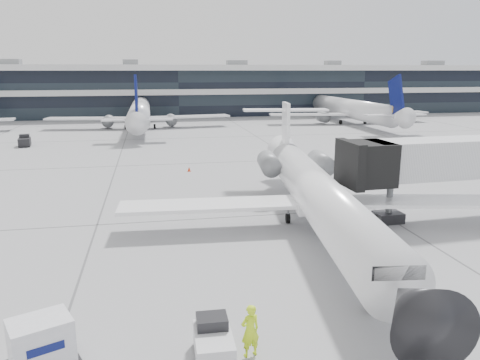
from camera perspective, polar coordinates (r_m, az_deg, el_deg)
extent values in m
plane|color=gray|center=(33.35, 0.35, -4.46)|extent=(220.00, 220.00, 0.00)
cube|color=black|center=(113.44, -7.83, 10.57)|extent=(170.00, 22.00, 10.00)
cylinder|color=white|center=(29.75, 9.62, -1.99)|extent=(6.02, 25.46, 2.85)
cone|color=black|center=(17.19, 20.55, -14.41)|extent=(3.20, 3.29, 2.85)
cone|color=white|center=(43.44, 5.39, 3.39)|extent=(3.11, 3.69, 2.70)
cube|color=white|center=(30.20, -3.68, -3.05)|extent=(11.73, 3.40, 0.23)
cube|color=white|center=(33.11, 20.79, -2.44)|extent=(11.91, 4.95, 0.23)
cylinder|color=slate|center=(37.58, 3.55, 2.03)|extent=(2.02, 3.76, 1.58)
cylinder|color=slate|center=(38.33, 9.82, 2.09)|extent=(2.02, 3.76, 1.58)
cube|color=white|center=(42.49, 5.59, 6.19)|extent=(0.64, 2.76, 4.74)
cube|color=white|center=(42.73, 5.55, 8.50)|extent=(7.74, 2.63, 0.17)
cylinder|color=black|center=(21.53, 15.56, -14.54)|extent=(0.26, 0.61, 0.59)
cylinder|color=black|center=(32.02, 5.86, -4.66)|extent=(0.34, 0.70, 0.67)
cylinder|color=black|center=(32.68, 11.36, -4.49)|extent=(0.34, 0.70, 0.67)
cube|color=silver|center=(35.85, 25.60, 2.54)|extent=(14.08, 3.45, 2.59)
cube|color=black|center=(31.86, 15.47, 1.99)|extent=(2.74, 3.31, 2.79)
cylinder|color=slate|center=(33.33, 17.73, -2.61)|extent=(0.44, 0.44, 2.79)
cube|color=black|center=(33.62, 17.61, -4.33)|extent=(1.86, 1.48, 0.70)
imported|color=#D0FF1A|center=(17.71, 1.25, -17.87)|extent=(0.84, 0.67, 2.02)
cube|color=silver|center=(17.76, -3.23, -19.49)|extent=(1.39, 2.29, 0.92)
cube|color=black|center=(17.87, -3.44, -16.96)|extent=(1.15, 0.95, 0.51)
cylinder|color=black|center=(18.59, -5.33, -19.12)|extent=(0.20, 0.45, 0.45)
cylinder|color=black|center=(18.68, -1.69, -18.89)|extent=(0.20, 0.45, 0.45)
cube|color=white|center=(18.26, -23.09, -17.61)|extent=(2.42, 2.17, 1.59)
cone|color=red|center=(48.20, -6.23, 1.34)|extent=(0.32, 0.32, 0.50)
cube|color=red|center=(48.25, -6.22, 1.07)|extent=(0.37, 0.37, 0.03)
cube|color=black|center=(70.12, -24.78, 4.25)|extent=(1.82, 2.68, 1.02)
cube|color=black|center=(70.59, -24.79, 4.86)|extent=(1.38, 1.19, 0.57)
cylinder|color=black|center=(71.13, -25.18, 4.02)|extent=(0.27, 0.52, 0.50)
cylinder|color=black|center=(71.01, -24.19, 4.10)|extent=(0.27, 0.52, 0.50)
cylinder|color=black|center=(69.34, -25.32, 3.80)|extent=(0.27, 0.52, 0.50)
cylinder|color=black|center=(69.22, -24.30, 3.88)|extent=(0.27, 0.52, 0.50)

